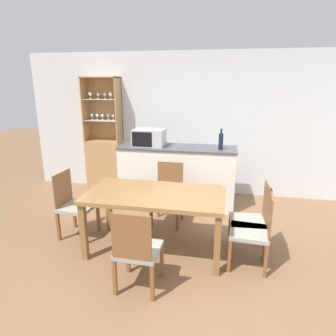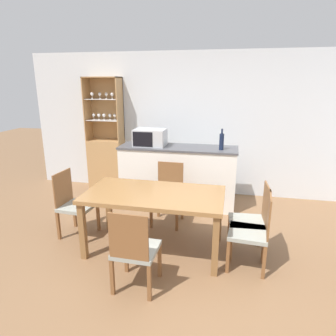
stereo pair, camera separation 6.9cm
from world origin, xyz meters
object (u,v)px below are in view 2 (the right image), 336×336
at_px(dining_chair_head_far, 168,194).
at_px(microwave, 150,137).
at_px(dining_chair_side_left_far, 74,204).
at_px(wine_bottle, 222,141).
at_px(dining_chair_head_near, 135,250).
at_px(dining_chair_side_right_far, 251,221).
at_px(display_cabinet, 107,156).
at_px(dining_chair_side_right_near, 253,231).
at_px(dining_table, 154,199).

relative_size(dining_chair_head_far, microwave, 1.74).
distance_m(dining_chair_side_left_far, wine_bottle, 2.36).
relative_size(dining_chair_head_near, dining_chair_head_far, 1.00).
distance_m(dining_chair_side_right_far, dining_chair_head_near, 1.47).
height_order(display_cabinet, dining_chair_side_right_near, display_cabinet).
relative_size(dining_chair_side_right_far, dining_chair_side_right_near, 1.00).
relative_size(dining_chair_head_far, wine_bottle, 2.70).
bearing_deg(dining_chair_head_far, display_cabinet, -37.63).
relative_size(dining_chair_side_left_far, dining_chair_head_near, 1.00).
bearing_deg(dining_chair_side_right_far, dining_table, 93.12).
xyz_separation_m(dining_chair_side_left_far, microwave, (0.70, 1.33, 0.70)).
distance_m(display_cabinet, dining_table, 2.49).
bearing_deg(microwave, dining_chair_side_right_far, -39.56).
height_order(dining_chair_side_left_far, dining_chair_head_far, same).
height_order(display_cabinet, dining_chair_head_far, display_cabinet).
bearing_deg(dining_chair_side_left_far, dining_table, 87.40).
relative_size(dining_chair_side_left_far, dining_chair_side_right_far, 1.00).
bearing_deg(dining_chair_side_right_near, dining_chair_head_far, 56.24).
xyz_separation_m(dining_chair_head_far, wine_bottle, (0.72, 0.63, 0.70)).
bearing_deg(dining_chair_head_near, dining_table, 91.14).
relative_size(dining_chair_side_right_near, microwave, 1.74).
relative_size(dining_chair_side_right_near, wine_bottle, 2.70).
xyz_separation_m(microwave, wine_bottle, (1.17, -0.07, -0.00)).
height_order(dining_chair_side_left_far, dining_chair_side_right_near, same).
bearing_deg(dining_table, dining_chair_side_right_near, -6.74).
height_order(dining_table, wine_bottle, wine_bottle).
bearing_deg(display_cabinet, dining_chair_side_right_near, -39.00).
xyz_separation_m(display_cabinet, dining_chair_head_near, (1.48, -2.77, -0.21)).
bearing_deg(dining_chair_head_near, wine_bottle, 72.89).
relative_size(display_cabinet, dining_chair_head_near, 2.38).
relative_size(display_cabinet, dining_chair_side_right_near, 2.38).
height_order(dining_chair_side_right_far, dining_chair_head_near, same).
bearing_deg(dining_chair_head_near, dining_chair_side_right_far, 39.29).
bearing_deg(wine_bottle, dining_chair_head_near, -108.32).
xyz_separation_m(dining_table, dining_chair_side_right_far, (1.16, 0.14, -0.23)).
bearing_deg(dining_chair_head_far, microwave, -54.77).
xyz_separation_m(dining_chair_side_left_far, dining_chair_head_near, (1.15, -0.91, 0.00)).
bearing_deg(dining_chair_head_near, display_cabinet, 119.37).
bearing_deg(dining_chair_side_right_far, dining_chair_head_far, 57.60).
bearing_deg(dining_chair_side_right_near, dining_table, 87.67).
distance_m(dining_table, dining_chair_side_left_far, 1.19).
xyz_separation_m(dining_chair_head_near, microwave, (-0.45, 2.24, 0.70)).
bearing_deg(dining_chair_side_right_near, dining_chair_side_left_far, 87.68).
bearing_deg(display_cabinet, dining_chair_head_near, -61.84).
xyz_separation_m(dining_chair_side_left_far, dining_chair_side_right_near, (2.31, -0.27, 0.00)).
bearing_deg(dining_table, dining_chair_head_far, 89.88).
bearing_deg(microwave, dining_chair_side_right_near, -44.87).
distance_m(dining_chair_head_near, dining_chair_head_far, 1.54).
relative_size(dining_chair_side_left_far, dining_chair_side_right_near, 1.00).
xyz_separation_m(dining_chair_side_left_far, dining_chair_head_far, (1.16, 0.63, 0.00)).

